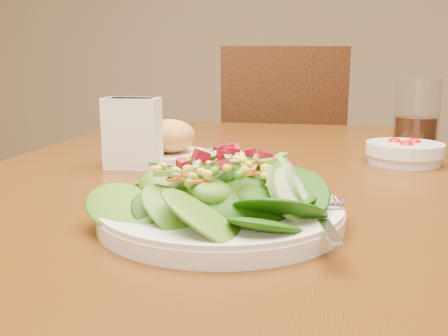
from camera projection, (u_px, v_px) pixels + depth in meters
The scene contains 7 objects.
dining_table at pixel (230, 224), 0.91m from camera, with size 0.90×1.40×0.75m.
chair_far at pixel (276, 173), 1.90m from camera, with size 0.56×0.56×0.99m.
salad_plate at pixel (229, 198), 0.59m from camera, with size 0.29×0.29×0.08m.
bread_plate at pixel (170, 144), 0.97m from camera, with size 0.16×0.16×0.08m.
tomato_bowl at pixel (404, 152), 0.94m from camera, with size 0.14×0.14×0.05m.
drinking_glass at pixel (416, 123), 1.02m from camera, with size 0.09×0.09×0.16m.
napkin_holder at pixel (132, 131), 0.89m from camera, with size 0.10×0.06×0.13m.
Camera 1 is at (0.16, -0.85, 0.94)m, focal length 40.00 mm.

